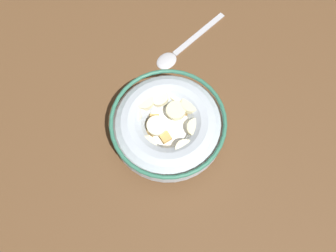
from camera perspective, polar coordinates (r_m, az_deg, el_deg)
ground_plane at (r=52.52cm, az=0.00°, el=-1.55°), size 137.68×137.68×2.00cm
cereal_bowl at (r=48.87cm, az=-0.01°, el=-0.01°), size 17.08×17.08×5.34cm
spoon at (r=58.13cm, az=1.66°, el=13.01°), size 8.83×15.43×0.80cm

